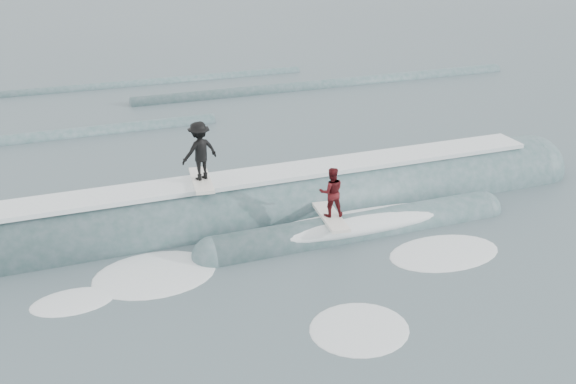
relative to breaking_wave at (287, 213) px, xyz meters
name	(u,v)px	position (x,y,z in m)	size (l,w,h in m)	color
ground	(323,266)	(-0.22, -3.48, -0.03)	(160.00, 160.00, 0.00)	#384B53
breaking_wave	(287,213)	(0.00, 0.00, 0.00)	(22.43, 4.11, 2.67)	#325554
surfer_black	(200,153)	(-2.65, 0.27, 2.30)	(1.30, 2.05, 1.89)	white
surfer_red	(331,196)	(0.67, -1.93, 1.30)	(0.83, 2.05, 1.60)	white
whitewater	(292,277)	(-1.22, -3.69, -0.03)	(12.64, 6.26, 0.10)	white
far_swells	(173,103)	(-0.87, 14.17, -0.03)	(40.75, 8.65, 0.80)	#325554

